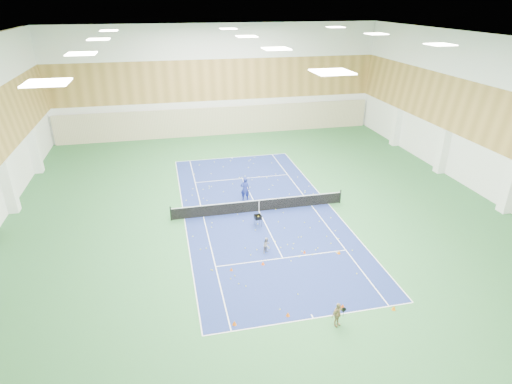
% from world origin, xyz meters
% --- Properties ---
extents(ground, '(40.00, 40.00, 0.00)m').
position_xyz_m(ground, '(0.00, 0.00, 0.00)').
color(ground, '#2A6433').
rests_on(ground, ground).
extents(room_shell, '(36.00, 40.00, 12.00)m').
position_xyz_m(room_shell, '(0.00, 0.00, 6.00)').
color(room_shell, white).
rests_on(room_shell, ground).
extents(wood_cladding, '(36.00, 40.00, 8.00)m').
position_xyz_m(wood_cladding, '(0.00, 0.00, 8.00)').
color(wood_cladding, '#A7803E').
rests_on(wood_cladding, room_shell).
extents(ceiling_light_grid, '(21.40, 25.40, 0.06)m').
position_xyz_m(ceiling_light_grid, '(0.00, 0.00, 11.92)').
color(ceiling_light_grid, white).
rests_on(ceiling_light_grid, room_shell).
extents(court_surface, '(10.97, 23.77, 0.01)m').
position_xyz_m(court_surface, '(0.00, 0.00, 0.01)').
color(court_surface, navy).
rests_on(court_surface, ground).
extents(tennis_balls_scatter, '(10.57, 22.77, 0.07)m').
position_xyz_m(tennis_balls_scatter, '(0.00, 0.00, 0.05)').
color(tennis_balls_scatter, yellow).
rests_on(tennis_balls_scatter, ground).
extents(tennis_net, '(12.80, 0.10, 1.10)m').
position_xyz_m(tennis_net, '(0.00, 0.00, 0.55)').
color(tennis_net, black).
rests_on(tennis_net, ground).
extents(back_curtain, '(35.40, 0.16, 3.20)m').
position_xyz_m(back_curtain, '(0.00, 19.75, 1.60)').
color(back_curtain, '#C6B793').
rests_on(back_curtain, ground).
extents(coach, '(0.74, 0.52, 1.91)m').
position_xyz_m(coach, '(-0.62, 2.13, 0.96)').
color(coach, navy).
rests_on(coach, ground).
extents(child_court, '(0.64, 0.62, 1.04)m').
position_xyz_m(child_court, '(-0.79, -5.53, 0.52)').
color(child_court, gray).
rests_on(child_court, ground).
extents(child_apron, '(0.83, 0.61, 1.31)m').
position_xyz_m(child_apron, '(0.93, -12.57, 0.66)').
color(child_apron, '#A08B5B').
rests_on(child_apron, ground).
extents(ball_cart, '(0.52, 0.52, 0.85)m').
position_xyz_m(ball_cart, '(-0.58, -2.15, 0.42)').
color(ball_cart, black).
rests_on(ball_cart, ground).
extents(cone_svc_a, '(0.18, 0.18, 0.20)m').
position_xyz_m(cone_svc_a, '(-3.27, -6.98, 0.10)').
color(cone_svc_a, orange).
rests_on(cone_svc_a, ground).
extents(cone_svc_b, '(0.21, 0.21, 0.23)m').
position_xyz_m(cone_svc_b, '(-1.33, -6.80, 0.11)').
color(cone_svc_b, '#FF550D').
rests_on(cone_svc_b, ground).
extents(cone_svc_c, '(0.19, 0.19, 0.21)m').
position_xyz_m(cone_svc_c, '(1.48, -6.14, 0.10)').
color(cone_svc_c, '#DB4B0B').
rests_on(cone_svc_c, ground).
extents(cone_svc_d, '(0.23, 0.23, 0.25)m').
position_xyz_m(cone_svc_d, '(3.53, -6.68, 0.12)').
color(cone_svc_d, orange).
rests_on(cone_svc_d, ground).
extents(cone_base_a, '(0.22, 0.22, 0.25)m').
position_xyz_m(cone_base_a, '(-3.88, -11.46, 0.12)').
color(cone_base_a, orange).
rests_on(cone_base_a, ground).
extents(cone_base_b, '(0.21, 0.21, 0.23)m').
position_xyz_m(cone_base_b, '(-1.18, -11.43, 0.12)').
color(cone_base_b, '#FF650D').
rests_on(cone_base_b, ground).
extents(cone_base_c, '(0.22, 0.22, 0.24)m').
position_xyz_m(cone_base_c, '(1.74, -11.45, 0.12)').
color(cone_base_c, '#E14B0B').
rests_on(cone_base_c, ground).
extents(cone_base_d, '(0.22, 0.22, 0.24)m').
position_xyz_m(cone_base_d, '(4.21, -12.15, 0.12)').
color(cone_base_d, orange).
rests_on(cone_base_d, ground).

